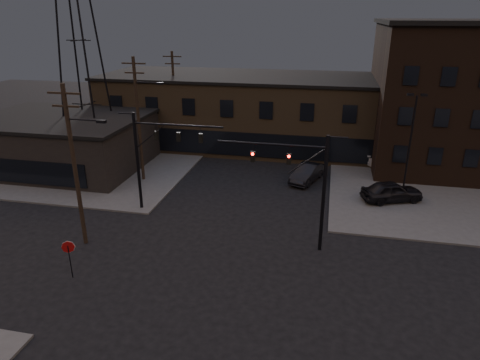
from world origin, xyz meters
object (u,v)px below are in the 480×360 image
Objects in this scene: parked_car_lot_a at (392,191)px; traffic_signal_far at (152,151)px; car_crossing at (307,173)px; parked_car_lot_b at (392,163)px; traffic_signal_near at (307,180)px; stop_sign at (69,251)px.

traffic_signal_far is at bearing 85.30° from parked_car_lot_a.
parked_car_lot_b is at bearing 49.19° from car_crossing.
parked_car_lot_b is at bearing 66.17° from traffic_signal_near.
stop_sign is 0.52× the size of parked_car_lot_b.
parked_car_lot_b is at bearing 48.62° from stop_sign.
traffic_signal_near is at bearing -16.17° from traffic_signal_far.
stop_sign is (-13.36, -6.49, -3.09)m from traffic_signal_near.
traffic_signal_far is (-12.07, 3.50, 0.08)m from traffic_signal_near.
traffic_signal_far is at bearing 82.68° from stop_sign.
stop_sign is at bearing -104.80° from car_crossing.
traffic_signal_far is 1.58× the size of parked_car_lot_a.
traffic_signal_near is at bearing 170.56° from parked_car_lot_b.
parked_car_lot_a is (18.79, 5.62, -4.00)m from traffic_signal_far.
parked_car_lot_a reaches higher than parked_car_lot_b.
stop_sign is 22.99m from car_crossing.
traffic_signal_near is 1.63× the size of car_crossing.
parked_car_lot_b is (7.68, 17.39, -4.09)m from traffic_signal_near.
car_crossing is (-8.25, -4.80, -0.03)m from parked_car_lot_b.
traffic_signal_near reaches higher than parked_car_lot_a.
car_crossing is (12.78, 19.08, -1.03)m from stop_sign.
traffic_signal_far is 10.55m from stop_sign.
parked_car_lot_a is 1.06× the size of parked_car_lot_b.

